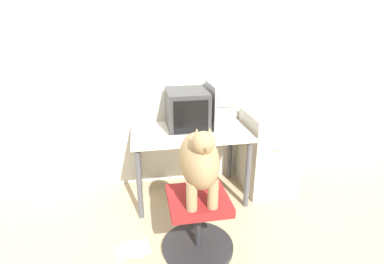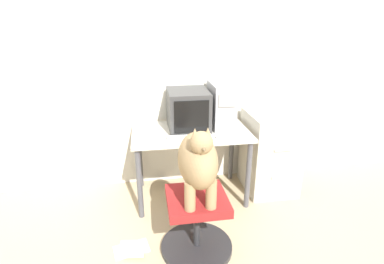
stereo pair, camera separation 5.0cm
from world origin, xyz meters
name	(u,v)px [view 2 (the right image)]	position (x,y,z in m)	size (l,w,h in m)	color
ground_plane	(196,214)	(0.00, 0.00, 0.00)	(12.00, 12.00, 0.00)	tan
wall_back	(184,64)	(0.00, 0.73, 1.30)	(8.00, 0.05, 2.60)	silver
desk	(191,140)	(0.00, 0.33, 0.62)	(1.12, 0.67, 0.72)	beige
crt_monitor	(188,110)	(-0.01, 0.42, 0.91)	(0.38, 0.46, 0.38)	#383838
pc_tower	(221,105)	(0.32, 0.44, 0.94)	(0.21, 0.43, 0.43)	#99999E
keyboard	(190,139)	(-0.04, 0.10, 0.74)	(0.41, 0.17, 0.03)	silver
computer_mouse	(218,136)	(0.22, 0.11, 0.74)	(0.06, 0.04, 0.03)	beige
office_chair	(197,224)	(-0.07, -0.44, 0.24)	(0.57, 0.57, 0.49)	#262628
dog	(198,160)	(-0.07, -0.48, 0.80)	(0.28, 0.50, 0.60)	#9E7F56
filing_cabinet	(270,152)	(0.85, 0.36, 0.42)	(0.50, 0.57, 0.85)	#B7B2A3
book_stack_floor	(132,249)	(-0.59, -0.39, 0.02)	(0.30, 0.22, 0.04)	silver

